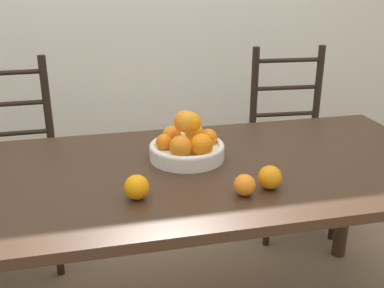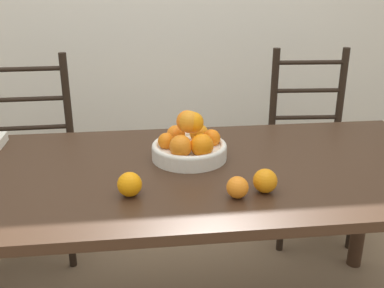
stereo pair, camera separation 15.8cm
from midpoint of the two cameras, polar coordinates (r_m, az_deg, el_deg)
dining_table at (r=1.64m, az=-3.30°, el=-5.91°), size 1.95×0.87×0.74m
fruit_bowl at (r=1.66m, az=-3.31°, el=0.03°), size 0.28×0.28×0.19m
orange_loose_0 at (r=1.40m, az=3.51°, el=-5.29°), size 0.07×0.07×0.07m
orange_loose_1 at (r=1.40m, az=-10.27°, el=-5.49°), size 0.08×0.08×0.08m
orange_loose_2 at (r=1.45m, az=6.82°, el=-4.29°), size 0.08×0.08×0.08m
chair_left at (r=2.42m, az=-23.62°, el=-3.21°), size 0.43×0.41×1.02m
chair_right at (r=2.57m, az=10.77°, el=-0.35°), size 0.45×0.43×1.02m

